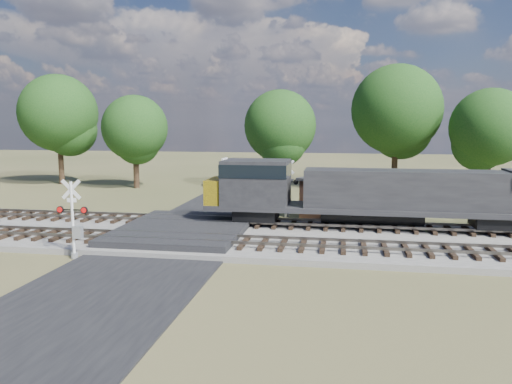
# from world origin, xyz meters

# --- Properties ---
(ground) EXTENTS (160.00, 160.00, 0.00)m
(ground) POSITION_xyz_m (0.00, 0.00, 0.00)
(ground) COLOR #414726
(ground) RESTS_ON ground
(ballast_bed) EXTENTS (140.00, 10.00, 0.30)m
(ballast_bed) POSITION_xyz_m (10.00, 0.50, 0.15)
(ballast_bed) COLOR gray
(ballast_bed) RESTS_ON ground
(road) EXTENTS (7.00, 60.00, 0.08)m
(road) POSITION_xyz_m (0.00, 0.00, 0.04)
(road) COLOR black
(road) RESTS_ON ground
(crossing_panel) EXTENTS (7.00, 9.00, 0.62)m
(crossing_panel) POSITION_xyz_m (0.00, 0.50, 0.32)
(crossing_panel) COLOR #262628
(crossing_panel) RESTS_ON ground
(track_near) EXTENTS (140.00, 2.60, 0.33)m
(track_near) POSITION_xyz_m (3.12, -2.00, 0.41)
(track_near) COLOR black
(track_near) RESTS_ON ballast_bed
(track_far) EXTENTS (140.00, 2.60, 0.33)m
(track_far) POSITION_xyz_m (3.12, 3.00, 0.41)
(track_far) COLOR black
(track_far) RESTS_ON ballast_bed
(crossing_signal_near) EXTENTS (1.54, 0.33, 3.83)m
(crossing_signal_near) POSITION_xyz_m (-3.64, -4.93, 1.59)
(crossing_signal_near) COLOR silver
(crossing_signal_near) RESTS_ON ground
(crossing_signal_far) EXTENTS (1.60, 0.36, 3.96)m
(crossing_signal_far) POSITION_xyz_m (5.08, 7.36, 1.65)
(crossing_signal_far) COLOR silver
(crossing_signal_far) RESTS_ON ground
(equipment_shed) EXTENTS (5.43, 5.43, 2.82)m
(equipment_shed) POSITION_xyz_m (8.54, 7.55, 1.43)
(equipment_shed) COLOR #482A1F
(equipment_shed) RESTS_ON ground
(treeline) EXTENTS (82.73, 10.91, 11.80)m
(treeline) POSITION_xyz_m (2.50, 20.62, 6.96)
(treeline) COLOR black
(treeline) RESTS_ON ground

